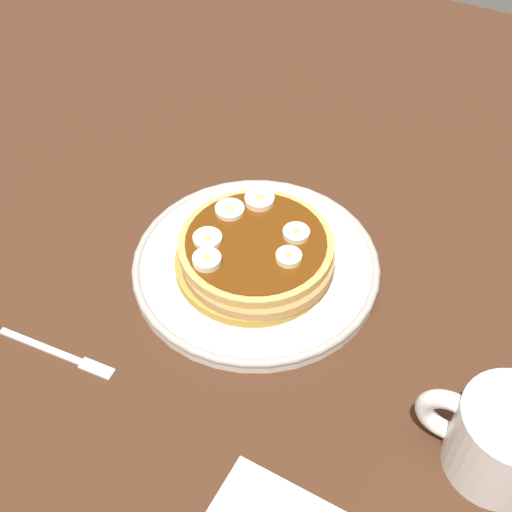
% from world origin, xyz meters
% --- Properties ---
extents(ground_plane, '(1.40, 1.40, 0.03)m').
position_xyz_m(ground_plane, '(0.00, 0.00, -0.01)').
color(ground_plane, '#422616').
extents(plate, '(0.27, 0.27, 0.02)m').
position_xyz_m(plate, '(0.00, 0.00, 0.01)').
color(plate, silver).
rests_on(plate, ground_plane).
extents(pancake_stack, '(0.17, 0.17, 0.03)m').
position_xyz_m(pancake_stack, '(-0.00, 0.00, 0.03)').
color(pancake_stack, '#AD8436').
rests_on(pancake_stack, plate).
extents(banana_slice_0, '(0.03, 0.03, 0.01)m').
position_xyz_m(banana_slice_0, '(-0.04, 0.01, 0.05)').
color(banana_slice_0, '#F0F3B7').
rests_on(banana_slice_0, pancake_stack).
extents(banana_slice_1, '(0.03, 0.03, 0.01)m').
position_xyz_m(banana_slice_1, '(0.03, 0.05, 0.05)').
color(banana_slice_1, beige).
rests_on(banana_slice_1, pancake_stack).
extents(banana_slice_2, '(0.03, 0.03, 0.01)m').
position_xyz_m(banana_slice_2, '(0.02, -0.05, 0.05)').
color(banana_slice_2, '#FDE3BC').
rests_on(banana_slice_2, pancake_stack).
extents(banana_slice_3, '(0.03, 0.03, 0.01)m').
position_xyz_m(banana_slice_3, '(-0.03, -0.03, 0.05)').
color(banana_slice_3, '#EDE8C1').
rests_on(banana_slice_3, pancake_stack).
extents(banana_slice_4, '(0.03, 0.03, 0.01)m').
position_xyz_m(banana_slice_4, '(0.05, -0.02, 0.05)').
color(banana_slice_4, '#ECEAB8').
rests_on(banana_slice_4, pancake_stack).
extents(banana_slice_5, '(0.03, 0.03, 0.01)m').
position_xyz_m(banana_slice_5, '(0.04, 0.02, 0.05)').
color(banana_slice_5, '#F3E8C4').
rests_on(banana_slice_5, pancake_stack).
extents(coffee_mug, '(0.12, 0.09, 0.08)m').
position_xyz_m(coffee_mug, '(-0.28, 0.10, 0.04)').
color(coffee_mug, white).
rests_on(coffee_mug, ground_plane).
extents(fork, '(0.13, 0.02, 0.01)m').
position_xyz_m(fork, '(0.11, 0.19, 0.00)').
color(fork, silver).
rests_on(fork, ground_plane).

